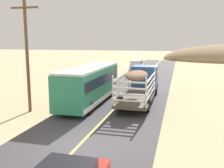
% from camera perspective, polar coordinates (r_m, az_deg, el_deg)
% --- Properties ---
extents(ground_plane, '(240.00, 240.00, 0.00)m').
position_cam_1_polar(ground_plane, '(13.96, -7.55, -13.62)').
color(ground_plane, '#CCB284').
extents(road_surface, '(8.00, 120.00, 0.02)m').
position_cam_1_polar(road_surface, '(13.95, -7.55, -13.58)').
color(road_surface, '#423F44').
rests_on(road_surface, ground).
extents(road_centre_line, '(0.16, 117.60, 0.00)m').
position_cam_1_polar(road_centre_line, '(13.95, -7.55, -13.53)').
color(road_centre_line, '#D8CC4C').
rests_on(road_centre_line, road_surface).
extents(livestock_truck, '(2.53, 9.70, 3.02)m').
position_cam_1_polar(livestock_truck, '(24.30, 6.67, 0.86)').
color(livestock_truck, '#3359A5').
rests_on(livestock_truck, road_surface).
extents(bus, '(2.54, 10.00, 3.21)m').
position_cam_1_polar(bus, '(22.39, -4.92, 0.02)').
color(bus, '#2D8C66').
rests_on(bus, road_surface).
extents(car_far, '(1.90, 4.62, 1.93)m').
position_cam_1_polar(car_far, '(46.71, 5.53, 4.25)').
color(car_far, silver).
rests_on(car_far, road_surface).
extents(power_pole_near, '(2.20, 0.24, 8.45)m').
position_cam_1_polar(power_pole_near, '(20.52, -18.30, 6.47)').
color(power_pole_near, brown).
rests_on(power_pole_near, ground).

